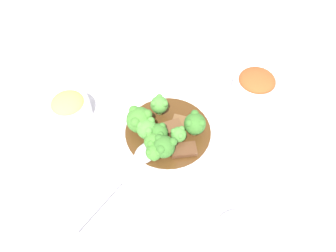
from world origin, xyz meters
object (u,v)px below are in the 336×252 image
(broccoli_floret_0, at_px, (139,119))
(serving_spoon, at_px, (138,161))
(side_bowl_kimchi, at_px, (256,85))
(beef_strip_1, at_px, (183,122))
(broccoli_floret_5, at_px, (195,123))
(broccoli_floret_6, at_px, (153,141))
(broccoli_floret_8, at_px, (154,152))
(broccoli_floret_2, at_px, (159,104))
(sauce_dish, at_px, (237,231))
(beef_strip_2, at_px, (184,150))
(main_plate, at_px, (168,132))
(beef_strip_0, at_px, (166,127))
(broccoli_floret_1, at_px, (147,129))
(broccoli_floret_7, at_px, (158,133))
(broccoli_floret_3, at_px, (164,146))
(side_bowl_appetizer, at_px, (69,107))
(broccoli_floret_4, at_px, (179,134))

(broccoli_floret_0, relative_size, serving_spoon, 0.31)
(side_bowl_kimchi, bearing_deg, beef_strip_1, -159.06)
(broccoli_floret_5, xyz_separation_m, broccoli_floret_6, (-0.09, -0.03, -0.01))
(broccoli_floret_6, height_order, broccoli_floret_8, broccoli_floret_6)
(broccoli_floret_2, relative_size, sauce_dish, 0.64)
(serving_spoon, bearing_deg, beef_strip_2, 7.07)
(main_plate, relative_size, beef_strip_1, 5.51)
(main_plate, bearing_deg, beef_strip_0, 121.41)
(broccoli_floret_1, height_order, serving_spoon, broccoli_floret_1)
(beef_strip_1, distance_m, broccoli_floret_7, 0.07)
(beef_strip_0, height_order, broccoli_floret_8, broccoli_floret_8)
(beef_strip_0, distance_m, broccoli_floret_7, 0.04)
(beef_strip_0, bearing_deg, broccoli_floret_5, -20.00)
(broccoli_floret_3, relative_size, broccoli_floret_8, 1.22)
(broccoli_floret_3, relative_size, serving_spoon, 0.28)
(broccoli_floret_0, xyz_separation_m, serving_spoon, (-0.01, -0.08, -0.02))
(main_plate, height_order, broccoli_floret_8, broccoli_floret_8)
(beef_strip_2, xyz_separation_m, broccoli_floret_7, (-0.05, 0.03, 0.02))
(beef_strip_0, relative_size, broccoli_floret_5, 1.18)
(broccoli_floret_5, height_order, side_bowl_kimchi, broccoli_floret_5)
(beef_strip_2, xyz_separation_m, broccoli_floret_5, (0.03, 0.04, 0.03))
(broccoli_floret_1, bearing_deg, broccoli_floret_3, -60.25)
(side_bowl_kimchi, bearing_deg, broccoli_floret_1, -160.82)
(broccoli_floret_1, xyz_separation_m, broccoli_floret_7, (0.02, -0.01, -0.00))
(broccoli_floret_2, xyz_separation_m, broccoli_floret_6, (-0.03, -0.09, -0.00))
(serving_spoon, xyz_separation_m, sauce_dish, (0.16, -0.16, -0.02))
(beef_strip_1, relative_size, serving_spoon, 0.29)
(broccoli_floret_8, height_order, side_bowl_appetizer, broccoli_floret_8)
(serving_spoon, bearing_deg, broccoli_floret_3, 11.92)
(serving_spoon, bearing_deg, beef_strip_0, 46.97)
(beef_strip_0, relative_size, serving_spoon, 0.35)
(beef_strip_2, distance_m, side_bowl_appetizer, 0.27)
(side_bowl_appetizer, bearing_deg, broccoli_floret_7, -31.66)
(broccoli_floret_2, bearing_deg, broccoli_floret_4, -71.77)
(beef_strip_1, relative_size, broccoli_floret_6, 1.18)
(beef_strip_2, xyz_separation_m, broccoli_floret_0, (-0.08, 0.07, 0.03))
(broccoli_floret_0, distance_m, broccoli_floret_6, 0.06)
(broccoli_floret_1, bearing_deg, beef_strip_1, 14.97)
(broccoli_floret_8, bearing_deg, broccoli_floret_1, 96.39)
(broccoli_floret_1, bearing_deg, broccoli_floret_4, -19.24)
(broccoli_floret_4, bearing_deg, broccoli_floret_6, -170.40)
(broccoli_floret_6, bearing_deg, broccoli_floret_2, 73.85)
(broccoli_floret_2, relative_size, broccoli_floret_4, 1.13)
(beef_strip_2, distance_m, broccoli_floret_8, 0.07)
(broccoli_floret_5, height_order, broccoli_floret_8, broccoli_floret_5)
(sauce_dish, bearing_deg, broccoli_floret_3, 121.32)
(sauce_dish, bearing_deg, broccoli_floret_1, 120.99)
(beef_strip_2, height_order, broccoli_floret_1, broccoli_floret_1)
(beef_strip_0, bearing_deg, broccoli_floret_2, 99.65)
(beef_strip_2, distance_m, broccoli_floret_6, 0.07)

